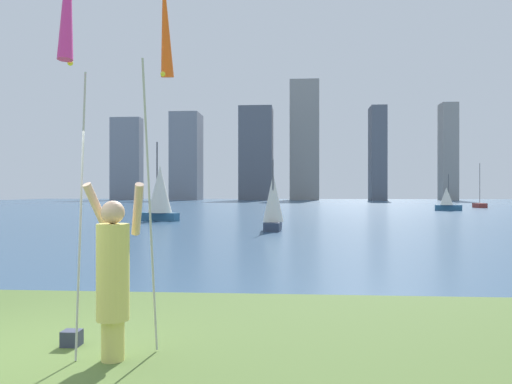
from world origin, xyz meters
TOP-DOWN VIEW (x-y plane):
  - ground at (0.00, 50.95)m, footprint 120.00×138.00m
  - person at (1.36, -0.12)m, footprint 0.71×0.52m
  - kite_flag_left at (0.97, -0.37)m, footprint 0.16×0.60m
  - kite_flag_right at (1.75, 0.56)m, footprint 0.16×1.13m
  - bag at (0.69, 0.34)m, footprint 0.21×0.19m
  - sailboat_1 at (2.31, 18.46)m, footprint 1.02×1.99m
  - sailboat_2 at (-5.10, 25.82)m, footprint 3.00×1.94m
  - sailboat_3 at (17.74, 44.17)m, footprint 2.41×1.23m
  - sailboat_4 at (24.09, 53.61)m, footprint 1.19×1.74m
  - skyline_tower_0 at (-33.50, 104.08)m, footprint 6.52×3.38m
  - skyline_tower_1 at (-19.98, 103.13)m, footprint 6.01×7.52m
  - skyline_tower_2 at (-4.87, 103.39)m, footprint 6.97×7.75m
  - skyline_tower_3 at (5.37, 105.50)m, footprint 6.26×5.07m
  - skyline_tower_4 at (20.40, 101.51)m, footprint 3.12×5.43m
  - skyline_tower_5 at (34.88, 102.31)m, footprint 3.21×4.02m

SIDE VIEW (x-z plane):
  - ground at x=0.00m, z-range -0.12..0.00m
  - bag at x=0.69m, z-range 0.00..0.18m
  - sailboat_4 at x=24.09m, z-range -2.20..2.82m
  - person at x=1.36m, z-range -0.02..1.91m
  - sailboat_3 at x=17.74m, z-range -0.59..2.86m
  - sailboat_1 at x=2.31m, z-range -0.39..2.93m
  - sailboat_2 at x=-5.10m, z-range -0.69..4.25m
  - kite_flag_right at x=1.75m, z-range 1.50..6.03m
  - kite_flag_left at x=0.97m, z-range 1.48..6.14m
  - skyline_tower_0 at x=-33.50m, z-range 0.00..17.99m
  - skyline_tower_1 at x=-19.98m, z-range 0.00..18.64m
  - skyline_tower_4 at x=20.40m, z-range 0.00..19.36m
  - skyline_tower_2 at x=-4.87m, z-range 0.00..19.71m
  - skyline_tower_5 at x=34.88m, z-range 0.00..19.99m
  - skyline_tower_3 at x=5.37m, z-range 0.00..25.75m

